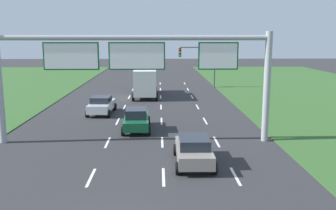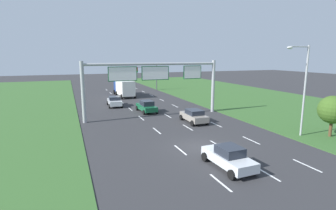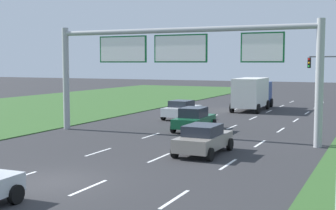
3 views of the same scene
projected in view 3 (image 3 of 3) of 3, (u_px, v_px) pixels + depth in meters
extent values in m
plane|color=#2D2D30|center=(51.00, 183.00, 18.08)|extent=(200.00, 200.00, 0.00)
cube|color=white|center=(16.00, 178.00, 18.81)|extent=(0.14, 2.40, 0.01)
cube|color=white|center=(98.00, 152.00, 24.23)|extent=(0.14, 2.40, 0.01)
cube|color=white|center=(151.00, 136.00, 29.66)|extent=(0.14, 2.40, 0.01)
cube|color=white|center=(187.00, 124.00, 35.08)|extent=(0.14, 2.40, 0.01)
cube|color=white|center=(213.00, 116.00, 40.50)|extent=(0.14, 2.40, 0.01)
cube|color=white|center=(234.00, 110.00, 45.93)|extent=(0.14, 2.40, 0.01)
cube|color=white|center=(250.00, 105.00, 51.35)|extent=(0.14, 2.40, 0.01)
cube|color=white|center=(262.00, 101.00, 56.78)|extent=(0.14, 2.40, 0.01)
cube|color=white|center=(89.00, 188.00, 17.35)|extent=(0.14, 2.40, 0.01)
cube|color=white|center=(159.00, 158.00, 22.77)|extent=(0.14, 2.40, 0.01)
cube|color=white|center=(202.00, 139.00, 28.19)|extent=(0.14, 2.40, 0.01)
cube|color=white|center=(232.00, 127.00, 33.62)|extent=(0.14, 2.40, 0.01)
cube|color=white|center=(253.00, 118.00, 39.04)|extent=(0.14, 2.40, 0.01)
cube|color=white|center=(269.00, 111.00, 44.47)|extent=(0.14, 2.40, 0.01)
cube|color=white|center=(282.00, 106.00, 49.89)|extent=(0.14, 2.40, 0.01)
cube|color=white|center=(292.00, 102.00, 55.32)|extent=(0.14, 2.40, 0.01)
cube|color=white|center=(175.00, 199.00, 15.88)|extent=(0.14, 2.40, 0.01)
cube|color=white|center=(228.00, 164.00, 21.31)|extent=(0.14, 2.40, 0.01)
cube|color=white|center=(260.00, 144.00, 26.73)|extent=(0.14, 2.40, 0.01)
cube|color=white|center=(281.00, 130.00, 32.16)|extent=(0.14, 2.40, 0.01)
cube|color=white|center=(296.00, 120.00, 37.58)|extent=(0.14, 2.40, 0.01)
cube|color=white|center=(307.00, 113.00, 43.01)|extent=(0.14, 2.40, 0.01)
cube|color=white|center=(316.00, 107.00, 48.43)|extent=(0.14, 2.40, 0.01)
cube|color=white|center=(323.00, 103.00, 53.85)|extent=(0.14, 2.40, 0.01)
cylinder|color=black|center=(16.00, 194.00, 15.33)|extent=(0.24, 0.65, 0.64)
cube|color=silver|center=(182.00, 111.00, 38.54)|extent=(1.99, 4.34, 0.69)
cube|color=#232833|center=(181.00, 104.00, 38.37)|extent=(1.68, 1.90, 0.52)
cylinder|color=black|center=(181.00, 113.00, 40.38)|extent=(0.25, 0.65, 0.64)
cylinder|color=black|center=(200.00, 114.00, 39.54)|extent=(0.25, 0.65, 0.64)
cylinder|color=black|center=(163.00, 116.00, 37.60)|extent=(0.25, 0.65, 0.64)
cylinder|color=black|center=(184.00, 117.00, 36.76)|extent=(0.25, 0.65, 0.64)
cube|color=gray|center=(204.00, 141.00, 23.69)|extent=(1.80, 4.16, 0.66)
cube|color=#232833|center=(203.00, 130.00, 23.50)|extent=(1.57, 2.02, 0.53)
cylinder|color=black|center=(198.00, 142.00, 25.48)|extent=(0.22, 0.64, 0.64)
cylinder|color=black|center=(230.00, 144.00, 24.71)|extent=(0.22, 0.64, 0.64)
cylinder|color=black|center=(175.00, 151.00, 22.73)|extent=(0.22, 0.64, 0.64)
cylinder|color=black|center=(210.00, 155.00, 21.96)|extent=(0.22, 0.64, 0.64)
cube|color=#145633|center=(194.00, 121.00, 31.89)|extent=(1.89, 4.40, 0.63)
cube|color=#232833|center=(193.00, 112.00, 31.66)|extent=(1.54, 2.05, 0.64)
cylinder|color=black|center=(190.00, 122.00, 33.75)|extent=(0.24, 0.65, 0.64)
cylinder|color=black|center=(214.00, 124.00, 33.07)|extent=(0.24, 0.65, 0.64)
cylinder|color=black|center=(173.00, 128.00, 30.77)|extent=(0.24, 0.65, 0.64)
cylinder|color=black|center=(199.00, 130.00, 30.09)|extent=(0.24, 0.65, 0.64)
cube|color=navy|center=(259.00, 92.00, 48.47)|extent=(2.27, 2.17, 2.20)
cube|color=silver|center=(251.00, 92.00, 44.73)|extent=(2.54, 5.77, 2.69)
cylinder|color=black|center=(250.00, 102.00, 49.46)|extent=(0.31, 0.91, 0.90)
cylinder|color=black|center=(271.00, 103.00, 48.59)|extent=(0.31, 0.91, 0.90)
cylinder|color=black|center=(244.00, 104.00, 47.39)|extent=(0.31, 0.91, 0.90)
cylinder|color=black|center=(268.00, 105.00, 46.45)|extent=(0.31, 0.91, 0.90)
cylinder|color=black|center=(232.00, 108.00, 43.26)|extent=(0.31, 0.91, 0.90)
cylinder|color=black|center=(258.00, 109.00, 42.32)|extent=(0.31, 0.91, 0.90)
cylinder|color=#9EA0A5|center=(66.00, 79.00, 32.28)|extent=(0.44, 0.44, 7.00)
cylinder|color=#9EA0A5|center=(319.00, 83.00, 25.27)|extent=(0.44, 0.44, 7.00)
cylinder|color=#9EA0A5|center=(177.00, 30.00, 28.50)|extent=(16.80, 0.32, 0.32)
cube|color=#0C5B28|center=(123.00, 49.00, 30.20)|extent=(3.42, 0.12, 1.71)
cube|color=white|center=(122.00, 49.00, 30.15)|extent=(3.26, 0.01, 1.55)
cube|color=#0C5B28|center=(180.00, 48.00, 28.51)|extent=(3.49, 0.12, 1.71)
cube|color=white|center=(180.00, 48.00, 28.45)|extent=(3.33, 0.01, 1.55)
cube|color=#0C5B28|center=(262.00, 47.00, 26.40)|extent=(2.49, 0.12, 1.71)
cube|color=white|center=(262.00, 47.00, 26.35)|extent=(2.33, 0.01, 1.55)
cylinder|color=#47494F|center=(332.00, 57.00, 48.63)|extent=(4.50, 0.14, 0.14)
cube|color=black|center=(309.00, 63.00, 49.63)|extent=(0.32, 0.36, 1.10)
sphere|color=red|center=(309.00, 59.00, 49.41)|extent=(0.22, 0.22, 0.22)
sphere|color=orange|center=(309.00, 63.00, 49.45)|extent=(0.22, 0.22, 0.22)
sphere|color=green|center=(309.00, 66.00, 49.48)|extent=(0.22, 0.22, 0.22)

